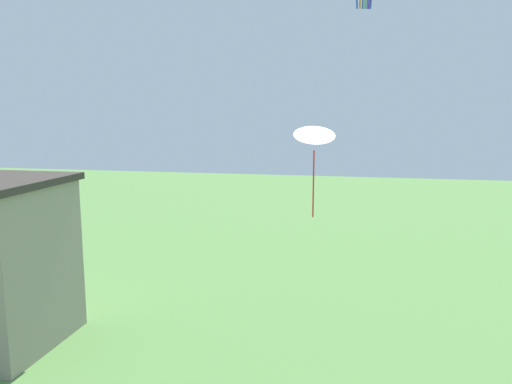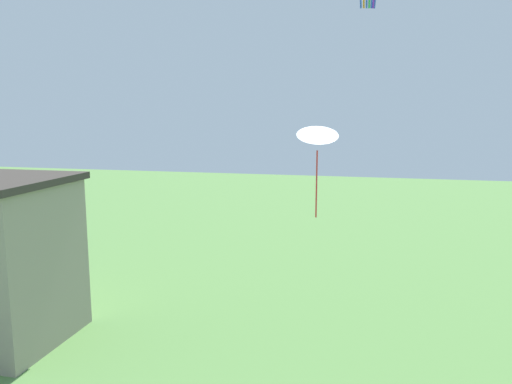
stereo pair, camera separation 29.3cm
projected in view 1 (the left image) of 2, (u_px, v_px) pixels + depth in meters
kite_white_delta at (314, 135)px, 15.89m from camera, size 1.57×1.51×3.03m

